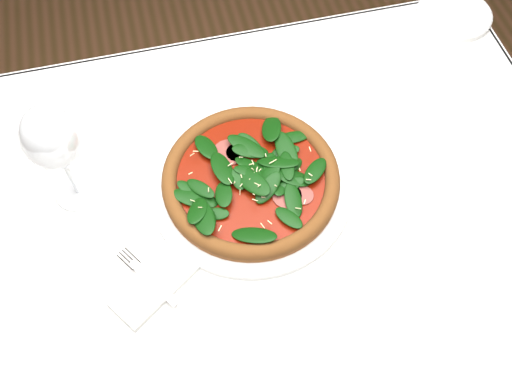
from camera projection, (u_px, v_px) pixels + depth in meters
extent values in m
plane|color=brown|center=(247.00, 336.00, 1.61)|extent=(6.00, 6.00, 0.00)
cube|color=white|center=(241.00, 212.00, 0.98)|extent=(1.20, 0.80, 0.04)
cylinder|color=#4F341F|center=(1.00, 214.00, 1.41)|extent=(0.06, 0.06, 0.71)
cylinder|color=#4F341F|center=(410.00, 130.00, 1.54)|extent=(0.06, 0.06, 0.71)
cube|color=white|center=(201.00, 78.00, 1.26)|extent=(1.20, 0.01, 0.22)
cylinder|color=silver|center=(251.00, 184.00, 0.98)|extent=(0.35, 0.35, 0.01)
torus|color=silver|center=(251.00, 183.00, 0.98)|extent=(0.35, 0.35, 0.01)
cylinder|color=#9A5725|center=(251.00, 181.00, 0.97)|extent=(0.33, 0.33, 0.01)
torus|color=#AE6328|center=(251.00, 178.00, 0.97)|extent=(0.34, 0.34, 0.03)
cylinder|color=maroon|center=(251.00, 178.00, 0.97)|extent=(0.28, 0.28, 0.00)
cylinder|color=brown|center=(251.00, 177.00, 0.96)|extent=(0.25, 0.25, 0.00)
ellipsoid|color=#0D3A0A|center=(251.00, 174.00, 0.95)|extent=(0.27, 0.27, 0.02)
cylinder|color=#F8E9A2|center=(251.00, 172.00, 0.95)|extent=(0.25, 0.25, 0.00)
cylinder|color=white|center=(79.00, 192.00, 0.98)|extent=(0.08, 0.08, 0.00)
cylinder|color=white|center=(70.00, 174.00, 0.93)|extent=(0.01, 0.01, 0.11)
ellipsoid|color=white|center=(51.00, 138.00, 0.85)|extent=(0.09, 0.09, 0.12)
cube|color=white|center=(154.00, 285.00, 0.89)|extent=(0.15, 0.13, 0.01)
cube|color=silver|center=(154.00, 283.00, 0.88)|extent=(0.07, 0.09, 0.00)
cube|color=silver|center=(129.00, 259.00, 0.90)|extent=(0.04, 0.04, 0.00)
cylinder|color=silver|center=(454.00, 14.00, 1.20)|extent=(0.16, 0.16, 0.01)
torus|color=silver|center=(455.00, 13.00, 1.19)|extent=(0.16, 0.16, 0.01)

